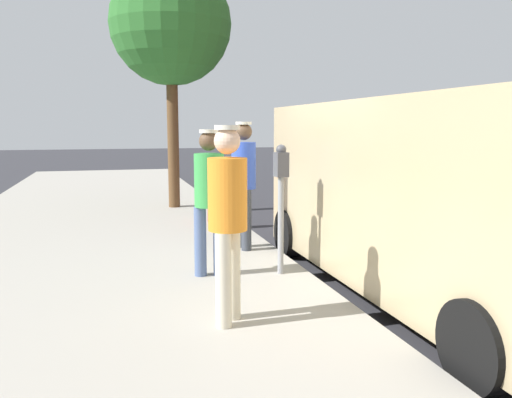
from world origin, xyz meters
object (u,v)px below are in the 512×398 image
Objects in this scene: street_tree at (171,25)px; pedestrian_in_orange at (228,211)px; parking_meter_near at (281,187)px; parked_van at (430,192)px; pedestrian_in_blue at (244,176)px; pedestrian_in_green at (209,193)px; fire_hydrant at (214,199)px.

pedestrian_in_orange is at bearing 87.19° from street_tree.
pedestrian_in_orange is at bearing 55.93° from parking_meter_near.
parked_van reaches higher than parking_meter_near.
parking_meter_near is at bearing 94.31° from pedestrian_in_blue.
parking_meter_near is at bearing -124.07° from pedestrian_in_orange.
pedestrian_in_orange is (0.12, 1.52, 0.03)m from pedestrian_in_green.
pedestrian_in_orange is 2.52m from parked_van.
parking_meter_near is 1.66m from parked_van.
street_tree is at bearing -83.39° from pedestrian_in_blue.
pedestrian_in_blue is 0.34× the size of parked_van.
pedestrian_in_green is at bearing 59.65° from pedestrian_in_blue.
pedestrian_in_blue reaches higher than fire_hydrant.
fire_hydrant is (0.10, -3.61, -0.61)m from parking_meter_near.
pedestrian_in_green is at bearing 87.64° from street_tree.
street_tree is at bearing -92.81° from pedestrian_in_orange.
fire_hydrant is at bearing -90.07° from pedestrian_in_blue.
fire_hydrant is at bearing -69.68° from parked_van.
street_tree is (-0.34, -6.96, 2.80)m from pedestrian_in_orange.
fire_hydrant is at bearing -99.49° from pedestrian_in_orange.
parked_van is at bearing 108.38° from street_tree.
parked_van is 1.03× the size of street_tree.
fire_hydrant is (1.60, -4.32, -0.59)m from parked_van.
parking_meter_near is 0.83m from pedestrian_in_green.
parking_meter_near is 3.66m from fire_hydrant.
pedestrian_in_green is 0.32× the size of parked_van.
street_tree reaches higher than pedestrian_in_blue.
pedestrian_in_orange is 2.02× the size of fire_hydrant.
pedestrian_in_green is at bearing -9.87° from parking_meter_near.
street_tree is at bearing -83.95° from parking_meter_near.
parking_meter_near is 0.30× the size of street_tree.
fire_hydrant is at bearing -101.68° from pedestrian_in_green.
pedestrian_in_green is at bearing -20.25° from parked_van.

